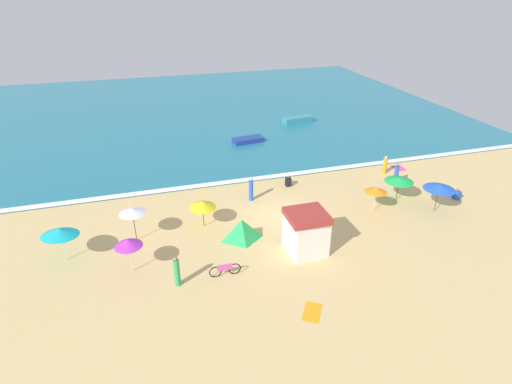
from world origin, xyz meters
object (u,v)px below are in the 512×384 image
Objects in this scene: beach_umbrella_3 at (60,232)px; beachgoer_2 at (457,195)px; beachgoer_1 at (385,165)px; beachgoer_5 at (396,175)px; beach_umbrella_6 at (399,179)px; beach_umbrella_2 at (203,204)px; beach_umbrella_0 at (128,243)px; parked_bicycle at (225,270)px; beachgoer_0 at (288,181)px; lifeguard_cabana at (306,232)px; small_boat_1 at (248,140)px; beach_umbrella_5 at (132,211)px; beach_umbrella_1 at (376,190)px; small_boat_0 at (298,120)px; beach_tent at (242,230)px; beachgoer_4 at (251,189)px; beachgoer_3 at (177,272)px; beach_umbrella_4 at (440,187)px.

beachgoer_2 is (27.65, -0.22, -1.60)m from beach_umbrella_3.
beachgoer_1 is 0.86× the size of beachgoer_5.
beach_umbrella_2 is at bearing 178.42° from beach_umbrella_6.
beach_umbrella_3 is (-3.76, 2.28, -0.01)m from beach_umbrella_0.
beach_umbrella_2 is 5.67m from parked_bicycle.
beach_umbrella_2 is 8.76m from beachgoer_0.
beach_umbrella_3 is at bearing 166.85° from lifeguard_cabana.
beach_umbrella_5 is at bearing -127.81° from small_boat_1.
beach_umbrella_6 is (19.42, 3.25, -0.26)m from beach_umbrella_0.
beach_umbrella_1 reaches higher than small_boat_0.
beachgoer_0 is 16.41m from small_boat_0.
beachgoer_2 is at bearing -26.55° from beachgoer_0.
beachgoer_2 is at bearing -0.45° from beach_umbrella_3.
small_boat_0 is (-1.62, 17.22, -0.41)m from beachgoer_5.
beach_tent is (-10.02, -0.87, -0.95)m from beach_umbrella_1.
beach_umbrella_1 is 2.30× the size of beachgoer_0.
beach_umbrella_5 reaches higher than beach_umbrella_6.
beachgoer_0 is at bearing 179.57° from beachgoer_1.
beach_tent is at bearing -171.43° from beach_umbrella_6.
lifeguard_cabana is 7.44m from beachgoer_4.
beach_umbrella_0 reaches higher than beachgoer_3.
beach_umbrella_1 reaches higher than parked_bicycle.
beachgoer_1 reaches higher than small_boat_0.
lifeguard_cabana reaches higher than beach_umbrella_4.
beach_umbrella_2 is 3.05× the size of beachgoer_2.
beach_umbrella_6 reaches higher than small_boat_1.
beachgoer_2 is (19.11, -1.60, -1.32)m from beach_umbrella_2.
parked_bicycle is at bearing -47.57° from beach_umbrella_5.
beach_umbrella_4 is 3.22× the size of beachgoer_0.
beach_umbrella_2 is at bearing 9.19° from beach_umbrella_3.
beach_umbrella_4 is at bearing -61.70° from small_boat_1.
small_boat_0 reaches higher than small_boat_1.
beach_umbrella_0 is at bearing -31.19° from beach_umbrella_3.
beachgoer_1 is (16.18, 9.60, 0.34)m from parked_bicycle.
beachgoer_4 is (12.62, 4.04, -1.04)m from beach_umbrella_3.
beach_tent is (6.49, -1.89, -1.38)m from beach_umbrella_5.
beach_umbrella_0 is 1.08× the size of beach_tent.
small_boat_1 is at bearing 116.82° from beach_umbrella_6.
lifeguard_cabana reaches higher than beach_umbrella_5.
beach_umbrella_6 is 16.74m from small_boat_1.
beach_umbrella_0 reaches higher than beach_umbrella_1.
beach_umbrella_4 is 1.43× the size of beach_tent.
parked_bicycle is (-1.82, -3.22, -0.36)m from beach_tent.
beach_umbrella_0 is 5.56m from parked_bicycle.
beachgoer_2 is 0.23× the size of small_boat_0.
beachgoer_0 is (-7.03, 4.55, -1.31)m from beach_umbrella_6.
small_boat_1 is (1.69, 19.13, -1.03)m from lifeguard_cabana.
small_boat_0 reaches higher than parked_bicycle.
beach_umbrella_0 reaches higher than beachgoer_2.
beach_umbrella_2 is at bearing 66.47° from beachgoer_3.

